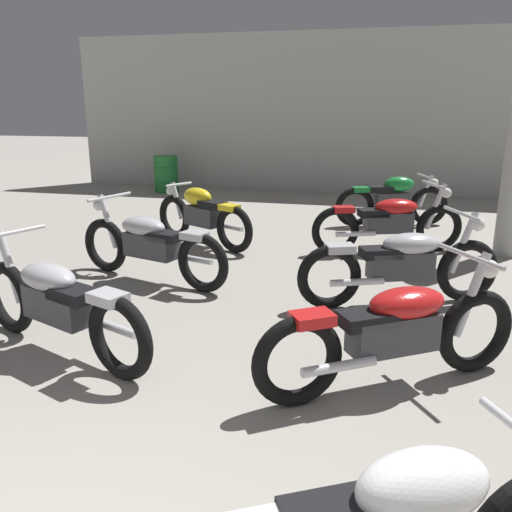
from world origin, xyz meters
The scene contains 9 objects.
back_wall centered at (0.00, 12.01, 1.80)m, with size 12.73×0.24×3.60m, color #B2B2AD.
motorcycle_left_row_1 centered at (-1.35, 2.89, 0.45)m, with size 2.06×1.00×0.97m.
motorcycle_left_row_2 centered at (-1.41, 4.83, 0.45)m, with size 2.11×0.88×0.97m.
motorcycle_left_row_3 centered at (-1.38, 6.57, 0.46)m, with size 1.79×1.02×0.88m.
motorcycle_right_row_1 centered at (1.36, 2.97, 0.45)m, with size 1.88×1.28×0.97m.
motorcycle_right_row_2 centered at (1.44, 4.73, 0.45)m, with size 2.05×1.01×0.97m.
motorcycle_right_row_3 centered at (1.30, 6.78, 0.45)m, with size 2.07×0.96×0.97m.
motorcycle_right_row_4 centered at (1.35, 8.57, 0.46)m, with size 1.90×0.77×0.88m.
oil_drum centered at (-3.87, 11.06, 0.43)m, with size 0.59×0.59×0.85m.
Camera 1 is at (1.24, -0.72, 2.03)m, focal length 37.40 mm.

